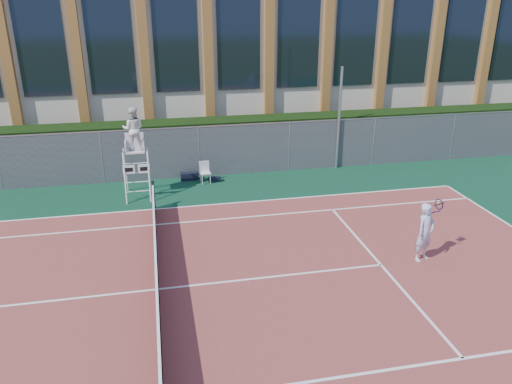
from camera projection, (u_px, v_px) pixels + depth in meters
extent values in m
plane|color=#233814|center=(158.00, 290.00, 13.33)|extent=(120.00, 120.00, 0.00)
cube|color=#0D3A1E|center=(157.00, 271.00, 14.24)|extent=(36.00, 20.00, 0.01)
cube|color=brown|center=(158.00, 290.00, 13.33)|extent=(23.77, 10.97, 0.02)
cylinder|color=black|center=(153.00, 195.00, 18.23)|extent=(0.10, 0.10, 1.10)
cube|color=black|center=(157.00, 275.00, 13.16)|extent=(0.03, 11.00, 0.86)
cube|color=white|center=(156.00, 260.00, 13.00)|extent=(0.06, 11.20, 0.07)
cube|color=black|center=(151.00, 147.00, 22.04)|extent=(40.00, 1.40, 2.20)
cube|color=beige|center=(146.00, 59.00, 28.26)|extent=(44.00, 10.00, 8.00)
cylinder|color=#9EA0A5|center=(339.00, 119.00, 21.97)|extent=(0.12, 0.12, 4.55)
cylinder|color=white|center=(125.00, 179.00, 18.73)|extent=(0.06, 0.53, 1.94)
cylinder|color=white|center=(149.00, 177.00, 18.90)|extent=(0.06, 0.53, 1.94)
cylinder|color=white|center=(126.00, 170.00, 19.63)|extent=(0.06, 0.53, 1.94)
cylinder|color=white|center=(149.00, 169.00, 19.80)|extent=(0.06, 0.53, 1.94)
cube|color=white|center=(135.00, 151.00, 18.93)|extent=(0.70, 0.60, 0.06)
cube|color=white|center=(135.00, 140.00, 19.05)|extent=(0.70, 0.05, 0.60)
cube|color=white|center=(129.00, 170.00, 18.73)|extent=(0.44, 0.03, 0.34)
cube|color=white|center=(144.00, 169.00, 18.84)|extent=(0.44, 0.03, 0.34)
imported|color=white|center=(133.00, 129.00, 18.66)|extent=(0.87, 0.71, 1.64)
cube|color=silver|center=(205.00, 173.00, 20.79)|extent=(0.46, 0.46, 0.04)
cube|color=silver|center=(204.00, 166.00, 20.87)|extent=(0.42, 0.08, 0.45)
cylinder|color=silver|center=(202.00, 180.00, 20.67)|extent=(0.03, 0.03, 0.42)
cylinder|color=silver|center=(210.00, 179.00, 20.77)|extent=(0.03, 0.03, 0.42)
cylinder|color=silver|center=(201.00, 177.00, 20.97)|extent=(0.03, 0.03, 0.42)
cylinder|color=silver|center=(209.00, 176.00, 21.07)|extent=(0.03, 0.03, 0.42)
cube|color=black|center=(189.00, 176.00, 21.25)|extent=(0.75, 0.31, 0.32)
cube|color=black|center=(215.00, 179.00, 21.07)|extent=(0.52, 0.24, 0.20)
imported|color=silver|center=(425.00, 232.00, 14.53)|extent=(0.76, 0.65, 1.78)
torus|color=#1D1653|center=(439.00, 204.00, 14.56)|extent=(0.38, 0.30, 0.30)
sphere|color=#CCE533|center=(439.00, 203.00, 14.76)|extent=(0.07, 0.07, 0.07)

